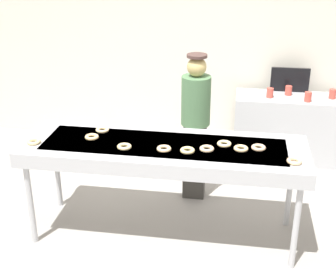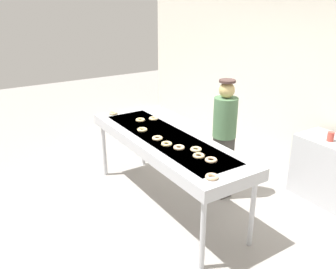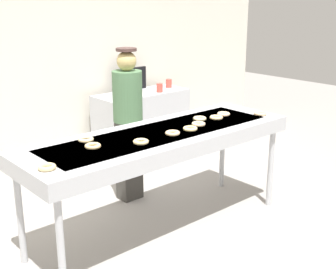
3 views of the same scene
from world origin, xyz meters
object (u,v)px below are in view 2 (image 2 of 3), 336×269
(plain_donut_6, at_px, (167,144))
(plain_donut_5, at_px, (211,160))
(paper_cup_3, at_px, (331,137))
(plain_donut_1, at_px, (212,177))
(plain_donut_3, at_px, (153,119))
(plain_donut_10, at_px, (196,149))
(plain_donut_2, at_px, (142,130))
(plain_donut_4, at_px, (179,147))
(plain_donut_7, at_px, (113,113))
(worker_baker, at_px, (224,134))
(fryer_conveyor, at_px, (166,142))
(plain_donut_0, at_px, (157,138))
(plain_donut_8, at_px, (199,156))
(plain_donut_9, at_px, (140,120))

(plain_donut_6, bearing_deg, plain_donut_5, 14.30)
(paper_cup_3, bearing_deg, plain_donut_1, -86.71)
(plain_donut_1, bearing_deg, plain_donut_3, 167.14)
(plain_donut_5, bearing_deg, plain_donut_10, 173.68)
(plain_donut_2, height_order, plain_donut_4, same)
(plain_donut_3, bearing_deg, plain_donut_7, -145.61)
(worker_baker, relative_size, paper_cup_3, 13.50)
(fryer_conveyor, relative_size, plain_donut_6, 20.17)
(plain_donut_6, bearing_deg, plain_donut_0, 179.51)
(fryer_conveyor, distance_m, plain_donut_5, 0.87)
(plain_donut_5, bearing_deg, plain_donut_3, 173.14)
(plain_donut_1, relative_size, worker_baker, 0.08)
(plain_donut_3, xyz_separation_m, plain_donut_5, (1.51, -0.18, 0.00))
(fryer_conveyor, height_order, plain_donut_10, plain_donut_10)
(plain_donut_4, xyz_separation_m, plain_donut_7, (-1.60, -0.10, 0.00))
(plain_donut_4, relative_size, worker_baker, 0.08)
(plain_donut_5, height_order, plain_donut_7, same)
(fryer_conveyor, xyz_separation_m, plain_donut_6, (0.24, -0.14, 0.09))
(plain_donut_8, bearing_deg, plain_donut_6, -166.23)
(plain_donut_7, bearing_deg, plain_donut_6, 1.34)
(plain_donut_1, height_order, paper_cup_3, plain_donut_1)
(plain_donut_0, distance_m, plain_donut_4, 0.38)
(plain_donut_2, bearing_deg, plain_donut_3, 131.28)
(plain_donut_2, distance_m, plain_donut_5, 1.21)
(fryer_conveyor, height_order, plain_donut_2, plain_donut_2)
(fryer_conveyor, bearing_deg, plain_donut_9, 178.36)
(plain_donut_0, bearing_deg, plain_donut_8, 9.43)
(plain_donut_1, bearing_deg, fryer_conveyor, 169.88)
(plain_donut_1, distance_m, plain_donut_6, 0.92)
(plain_donut_9, xyz_separation_m, plain_donut_10, (1.25, 0.04, 0.00))
(plain_donut_4, bearing_deg, plain_donut_10, 41.60)
(plain_donut_3, xyz_separation_m, plain_donut_10, (1.20, -0.15, 0.00))
(plain_donut_4, xyz_separation_m, plain_donut_5, (0.46, 0.10, 0.00))
(plain_donut_8, bearing_deg, plain_donut_0, -170.57)
(plain_donut_5, height_order, plain_donut_9, same)
(plain_donut_0, relative_size, plain_donut_2, 1.00)
(plain_donut_7, bearing_deg, plain_donut_8, 4.47)
(plain_donut_6, height_order, plain_donut_10, same)
(plain_donut_4, xyz_separation_m, plain_donut_10, (0.15, 0.13, 0.00))
(plain_donut_0, relative_size, plain_donut_10, 1.00)
(plain_donut_9, bearing_deg, worker_baker, 39.86)
(fryer_conveyor, xyz_separation_m, paper_cup_3, (1.04, 1.86, 0.02))
(plain_donut_6, distance_m, plain_donut_9, 0.94)
(fryer_conveyor, height_order, plain_donut_3, plain_donut_3)
(plain_donut_2, bearing_deg, fryer_conveyor, 23.45)
(plain_donut_1, bearing_deg, plain_donut_2, 177.69)
(plain_donut_4, distance_m, plain_donut_5, 0.47)
(plain_donut_1, relative_size, paper_cup_3, 1.08)
(plain_donut_7, relative_size, plain_donut_9, 1.00)
(plain_donut_8, bearing_deg, plain_donut_1, -22.37)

